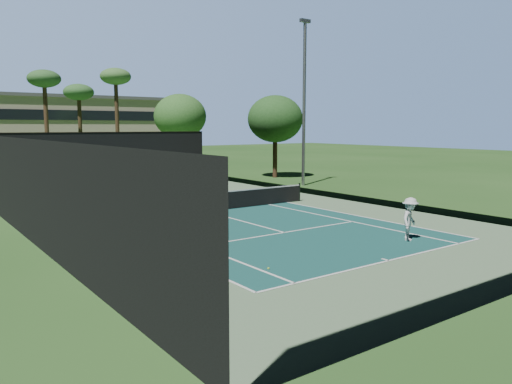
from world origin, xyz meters
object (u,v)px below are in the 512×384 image
tennis_net (207,201)px  tennis_ball_a (268,268)px  tennis_ball_b (193,210)px  trash_bin (104,178)px  tennis_ball_d (111,207)px  park_bench (47,181)px  tennis_ball_c (172,200)px  player (410,219)px

tennis_net → tennis_ball_a: (-3.84, -10.31, -0.52)m
tennis_ball_b → trash_bin: size_ratio=0.06×
tennis_ball_d → park_bench: size_ratio=0.05×
tennis_ball_b → park_bench: bearing=104.3°
tennis_ball_c → park_bench: (-4.45, 11.08, 0.51)m
tennis_ball_a → tennis_ball_b: (3.48, 11.12, -0.01)m
player → tennis_net: bearing=83.5°
tennis_ball_b → tennis_ball_d: (-3.11, 3.68, 0.01)m
tennis_ball_a → tennis_ball_d: tennis_ball_a is taller
tennis_ball_d → park_bench: (-0.69, 11.24, 0.51)m
tennis_ball_b → trash_bin: trash_bin is taller
player → trash_bin: 25.96m
tennis_ball_c → park_bench: size_ratio=0.04×
trash_bin → tennis_ball_a: bearing=-98.3°
tennis_net → trash_bin: tennis_net is taller
park_bench → trash_bin: park_bench is taller
tennis_net → tennis_ball_d: bearing=127.7°
tennis_ball_a → tennis_ball_d: bearing=88.6°
tennis_ball_b → tennis_ball_d: size_ratio=0.85×
tennis_ball_c → park_bench: park_bench is taller
player → tennis_ball_c: player is taller
tennis_ball_a → tennis_ball_d: size_ratio=1.04×
tennis_net → trash_bin: (-0.09, 15.37, -0.08)m
tennis_ball_b → park_bench: park_bench is taller
tennis_ball_b → tennis_ball_c: tennis_ball_c is taller
tennis_net → tennis_ball_a: bearing=-110.4°
tennis_net → player: size_ratio=7.53×
player → tennis_ball_b: (-3.41, 11.21, -0.83)m
player → tennis_ball_b: bearing=84.1°
tennis_ball_d → trash_bin: bearing=72.7°
player → tennis_ball_c: bearing=77.6°
tennis_ball_b → tennis_ball_c: 3.88m
park_bench → trash_bin: bearing=-5.1°
tennis_net → park_bench: size_ratio=8.60×
tennis_ball_c → trash_bin: size_ratio=0.07×
tennis_ball_d → player: bearing=-66.3°
tennis_ball_a → trash_bin: bearing=81.7°
tennis_ball_a → tennis_net: bearing=69.6°
tennis_ball_a → tennis_ball_c: tennis_ball_a is taller
tennis_net → tennis_ball_c: (0.28, 4.65, -0.52)m
tennis_ball_a → park_bench: 26.05m
tennis_net → tennis_ball_b: tennis_net is taller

